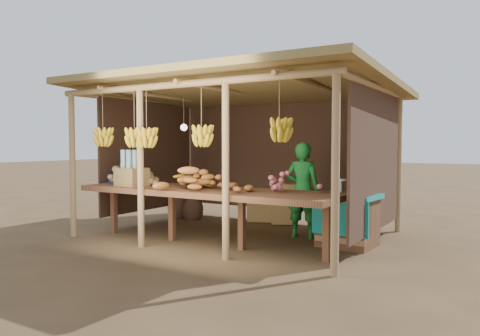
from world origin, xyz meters
The scene contains 13 objects.
ground centered at (0.00, 0.00, 0.00)m, with size 60.00×60.00×0.00m, color brown.
stall_structure centered at (-0.01, -0.18, 1.89)m, with size 4.70×3.50×2.43m.
counter centered at (0.00, -0.95, 0.74)m, with size 3.90×1.05×0.80m.
potato_heap centered at (-1.32, -0.98, 0.98)m, with size 0.99×0.60×0.37m, color #90714A, non-canonical shape.
sweet_potato_heap centered at (0.16, -1.20, 0.98)m, with size 1.14×0.68×0.36m, color #AE672C, non-canonical shape.
onion_heap centered at (1.25, -0.86, 0.98)m, with size 0.77×0.46×0.35m, color #C25E69, non-canonical shape.
banana_pile centered at (-0.37, -0.77, 0.97)m, with size 0.59×0.35×0.35m, color gold, non-canonical shape.
tomato_basin centered at (-1.90, -0.72, 0.88)m, with size 0.39×0.39×0.20m.
bottle_box centered at (-1.19, -1.17, 1.01)m, with size 0.46×0.38×0.54m.
vendor centered at (0.97, 0.25, 0.73)m, with size 0.53×0.35×1.46m, color #1A782D.
tarp_crate centered at (1.74, 0.01, 0.39)m, with size 0.86×0.75×0.96m.
carton_stack centered at (0.04, 1.17, 0.31)m, with size 1.04×0.51×0.71m.
burlap_sacks centered at (-1.66, 0.74, 0.23)m, with size 0.75×0.39×0.53m.
Camera 1 is at (3.80, -6.30, 1.44)m, focal length 35.00 mm.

